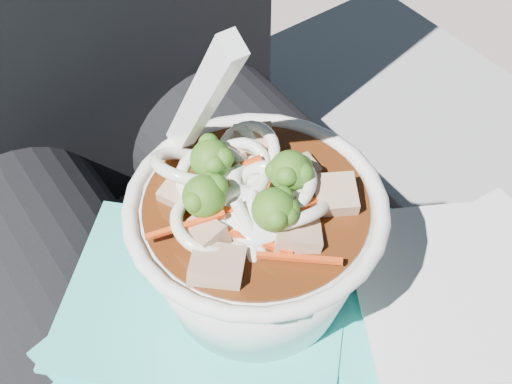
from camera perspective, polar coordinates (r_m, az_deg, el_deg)
lap at (r=0.54m, az=0.16°, el=-13.64°), size 0.35×0.48×0.16m
person_body at (r=0.57m, az=-5.09°, el=-5.92°), size 0.34×0.94×1.03m
plastic_bag at (r=0.44m, az=3.07°, el=-14.24°), size 0.34×0.34×0.02m
napkins at (r=0.48m, az=17.52°, el=-7.13°), size 0.18×0.18×0.01m
udon_bowl at (r=0.42m, az=-0.13°, el=-3.44°), size 0.15×0.15×0.20m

